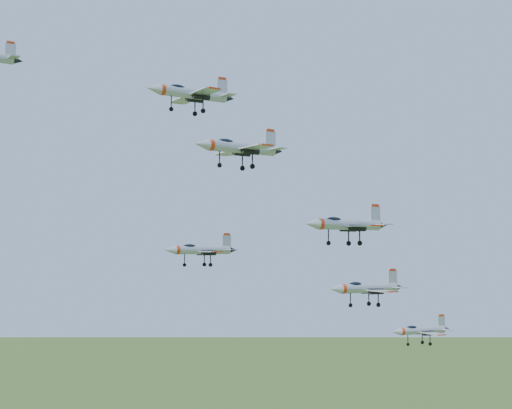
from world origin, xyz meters
name	(u,v)px	position (x,y,z in m)	size (l,w,h in m)	color
jet_left_high	(191,93)	(2.42, -2.35, 143.74)	(13.45, 11.32, 3.61)	#A5AAB2
jet_right_high	(239,147)	(3.30, -20.29, 133.86)	(11.69, 9.87, 3.15)	#A5AAB2
jet_left_low	(201,250)	(5.22, 2.26, 122.33)	(11.42, 9.55, 3.06)	#A5AAB2
jet_right_low	(346,224)	(19.64, -14.75, 125.56)	(12.89, 10.79, 3.45)	#A5AAB2
jet_trail	(366,288)	(27.68, -5.31, 116.89)	(12.73, 10.58, 3.40)	#A5AAB2
jet_extra	(420,330)	(44.78, 7.26, 108.92)	(11.82, 9.76, 3.16)	#A5AAB2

